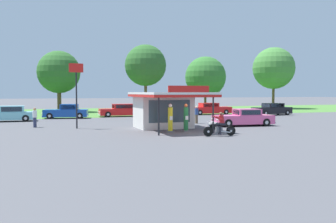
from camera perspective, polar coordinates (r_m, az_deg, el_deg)
The scene contains 20 objects.
ground_plane at distance 25.12m, azimuth 4.47°, elevation -3.51°, with size 300.00×300.00×0.00m, color #4C4C51.
grass_verge_strip at distance 53.79m, azimuth -8.89°, elevation -0.02°, with size 120.00×24.00×0.01m, color #477A33.
service_station_kiosk at distance 28.70m, azimuth -0.49°, elevation 0.71°, with size 4.93×7.12×3.31m.
gas_pump_nearside at distance 25.85m, azimuth 0.37°, elevation -1.22°, with size 0.44×0.44×2.05m.
gas_pump_offside at distance 26.29m, azimuth 2.86°, elevation -1.16°, with size 0.44×0.44×2.04m.
motorcycle_with_rider at distance 23.88m, azimuth 8.26°, elevation -2.30°, with size 2.26×0.70×1.58m.
featured_classic_sedan at distance 31.52m, azimuth 11.89°, elevation -1.02°, with size 5.39×2.55×1.45m.
parked_car_second_row_spare at distance 41.07m, azimuth -15.76°, elevation -0.07°, with size 5.09×2.83×1.57m.
parked_car_back_row_right at distance 42.94m, azimuth -7.23°, elevation 0.14°, with size 5.62×2.07×1.49m.
parked_car_back_row_far_right at distance 46.97m, azimuth 16.15°, elevation 0.30°, with size 5.55×2.35×1.50m.
parked_car_back_row_centre_right at distance 46.69m, azimuth 6.68°, elevation 0.37°, with size 5.62×1.99×1.49m.
parked_car_back_row_left at distance 38.68m, azimuth -23.92°, elevation -0.41°, with size 5.14×1.99×1.53m.
bystander_chatting_near_pumps at distance 33.15m, azimuth 4.54°, elevation -0.43°, with size 0.34×0.34×1.62m.
bystander_standing_back_lot at distance 31.30m, azimuth -20.34°, elevation -0.83°, with size 0.34×0.34×1.62m.
tree_oak_distant_spare at distance 66.48m, azimuth 16.35°, elevation 6.49°, with size 7.35×7.35×10.79m.
tree_oak_left at distance 54.48m, azimuth -16.81°, elevation 5.84°, with size 6.11×6.11×8.83m.
tree_oak_far_left at distance 50.98m, azimuth -3.59°, elevation 7.19°, with size 5.82×5.82×9.56m.
tree_oak_far_right at distance 58.66m, azimuth 5.94°, elevation 5.45°, with size 6.60×6.60×8.63m.
roadside_pole_sign at distance 29.32m, azimuth -14.31°, elevation 4.16°, with size 1.10×0.12×5.14m.
spare_tire_stack at distance 28.28m, azimuth 7.07°, elevation -2.42°, with size 0.60×0.60×0.36m.
Camera 1 is at (-10.35, -22.70, 2.88)m, focal length 38.51 mm.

